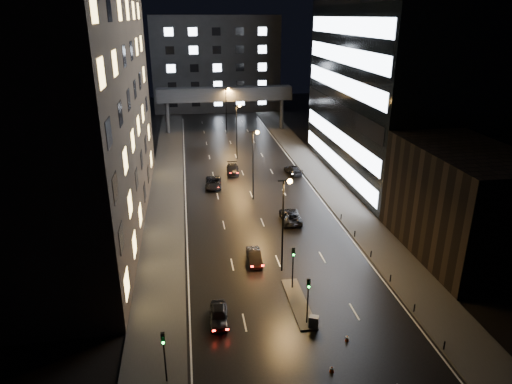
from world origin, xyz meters
TOP-DOWN VIEW (x-y plane):
  - ground at (0.00, 40.00)m, footprint 160.00×160.00m
  - sidewalk_left at (-12.50, 35.00)m, footprint 5.00×110.00m
  - sidewalk_right at (12.50, 35.00)m, footprint 5.00×110.00m
  - building_left at (-22.50, 24.00)m, footprint 15.00×48.00m
  - building_right_low at (20.00, 9.00)m, footprint 10.00×18.00m
  - building_right_glass at (25.00, 36.00)m, footprint 20.00×36.00m
  - building_far at (0.00, 98.00)m, footprint 34.00×14.00m
  - skybridge at (0.00, 70.00)m, footprint 30.00×3.00m
  - median_island at (0.30, 2.00)m, footprint 1.60×8.00m
  - traffic_signal_near at (0.30, 4.49)m, footprint 0.28×0.34m
  - traffic_signal_far at (0.30, -1.01)m, footprint 0.28×0.34m
  - traffic_signal_corner at (-11.50, -6.01)m, footprint 0.28×0.34m
  - bollard_row at (10.20, 6.50)m, footprint 0.12×25.12m
  - streetlight_near at (0.16, 8.00)m, footprint 1.45×0.50m
  - streetlight_mid_a at (0.16, 28.00)m, footprint 1.45×0.50m
  - streetlight_mid_b at (0.16, 48.00)m, footprint 1.45×0.50m
  - streetlight_far at (0.16, 68.00)m, footprint 1.45×0.50m
  - car_away_a at (-7.20, 0.47)m, footprint 1.80×4.04m
  - car_away_b at (-2.58, 10.16)m, footprint 1.44×3.99m
  - car_away_c at (-5.35, 33.84)m, footprint 2.77×5.37m
  - car_away_d at (-1.67, 40.08)m, footprint 2.33×5.08m
  - car_toward_a at (3.63, 19.81)m, footprint 2.70×5.38m
  - car_toward_b at (8.31, 38.18)m, footprint 2.52×5.04m
  - utility_cabinet at (0.70, -1.70)m, footprint 0.95×0.84m
  - cone_a at (3.00, -3.66)m, footprint 0.37×0.37m
  - cone_b at (0.69, -6.84)m, footprint 0.39×0.39m

SIDE VIEW (x-z plane):
  - ground at x=0.00m, z-range 0.00..0.00m
  - sidewalk_left at x=-12.50m, z-range 0.00..0.15m
  - sidewalk_right at x=12.50m, z-range 0.00..0.15m
  - median_island at x=0.30m, z-range 0.00..0.15m
  - cone_b at x=0.69m, z-range 0.00..0.55m
  - cone_a at x=3.00m, z-range 0.00..0.57m
  - bollard_row at x=10.20m, z-range 0.00..0.90m
  - car_away_b at x=-2.58m, z-range 0.00..1.31m
  - car_away_a at x=-7.20m, z-range 0.00..1.35m
  - utility_cabinet at x=0.70m, z-range 0.15..1.22m
  - car_toward_b at x=8.31m, z-range 0.00..1.40m
  - car_away_d at x=-1.67m, z-range 0.00..1.44m
  - car_away_c at x=-5.35m, z-range 0.00..1.45m
  - car_toward_a at x=3.63m, z-range 0.00..1.46m
  - traffic_signal_corner at x=-11.50m, z-range 0.74..5.14m
  - traffic_signal_near at x=0.30m, z-range 0.89..5.29m
  - traffic_signal_far at x=0.30m, z-range 0.89..5.29m
  - building_right_low at x=20.00m, z-range 0.00..12.00m
  - streetlight_near at x=0.16m, z-range 1.42..11.57m
  - streetlight_mid_a at x=0.16m, z-range 1.42..11.57m
  - streetlight_mid_b at x=0.16m, z-range 1.42..11.57m
  - streetlight_far at x=0.16m, z-range 1.42..11.57m
  - skybridge at x=0.00m, z-range 3.34..13.34m
  - building_far at x=0.00m, z-range 0.00..25.00m
  - building_left at x=-22.50m, z-range 0.00..40.00m
  - building_right_glass at x=25.00m, z-range 0.00..45.00m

